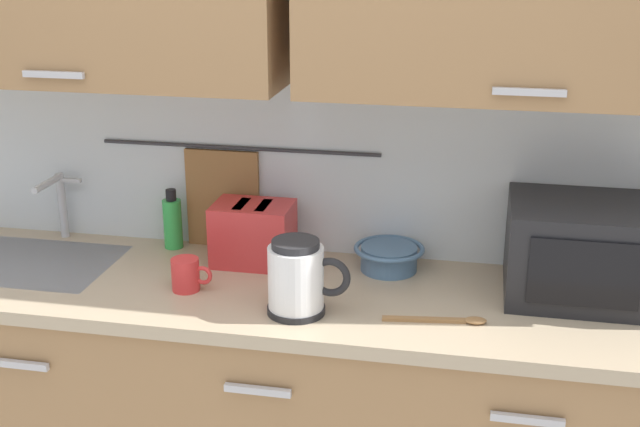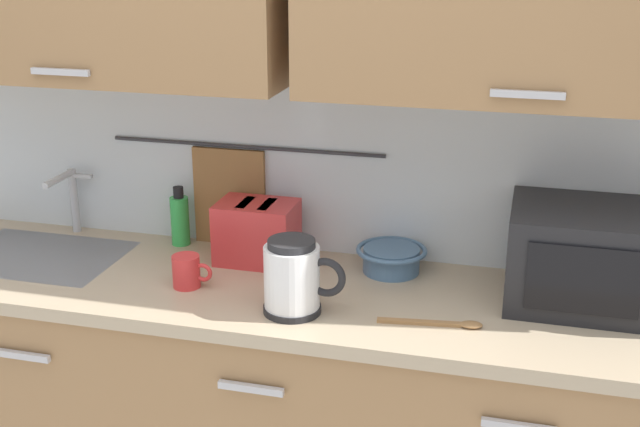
{
  "view_description": "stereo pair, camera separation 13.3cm",
  "coord_description": "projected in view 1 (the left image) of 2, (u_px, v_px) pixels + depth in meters",
  "views": [
    {
      "loc": [
        0.53,
        -1.83,
        1.89
      ],
      "look_at": [
        0.1,
        0.33,
        1.12
      ],
      "focal_mm": 46.49,
      "sensor_mm": 36.0,
      "label": 1
    },
    {
      "loc": [
        0.66,
        -1.8,
        1.89
      ],
      "look_at": [
        0.1,
        0.33,
        1.12
      ],
      "focal_mm": 46.49,
      "sensor_mm": 36.0,
      "label": 2
    }
  ],
  "objects": [
    {
      "name": "counter_unit",
      "position": [
        284.0,
        417.0,
        2.55
      ],
      "size": [
        2.53,
        0.64,
        0.9
      ],
      "color": "#997047",
      "rests_on": "ground"
    },
    {
      "name": "back_wall_assembly",
      "position": [
        301.0,
        59.0,
        2.41
      ],
      "size": [
        3.7,
        0.41,
        2.5
      ],
      "color": "silver",
      "rests_on": "ground"
    },
    {
      "name": "sink_faucet",
      "position": [
        58.0,
        198.0,
        2.71
      ],
      "size": [
        0.09,
        0.17,
        0.22
      ],
      "color": "#B2B5BA",
      "rests_on": "counter_unit"
    },
    {
      "name": "microwave",
      "position": [
        592.0,
        251.0,
        2.3
      ],
      "size": [
        0.46,
        0.35,
        0.27
      ],
      "color": "black",
      "rests_on": "counter_unit"
    },
    {
      "name": "electric_kettle",
      "position": [
        298.0,
        278.0,
        2.2
      ],
      "size": [
        0.23,
        0.16,
        0.21
      ],
      "color": "black",
      "rests_on": "counter_unit"
    },
    {
      "name": "dish_soap_bottle",
      "position": [
        173.0,
        222.0,
        2.66
      ],
      "size": [
        0.06,
        0.06,
        0.2
      ],
      "color": "green",
      "rests_on": "counter_unit"
    },
    {
      "name": "mug_near_sink",
      "position": [
        186.0,
        275.0,
        2.36
      ],
      "size": [
        0.12,
        0.08,
        0.09
      ],
      "color": "red",
      "rests_on": "counter_unit"
    },
    {
      "name": "mixing_bowl",
      "position": [
        389.0,
        256.0,
        2.5
      ],
      "size": [
        0.21,
        0.21,
        0.08
      ],
      "color": "#4C7093",
      "rests_on": "counter_unit"
    },
    {
      "name": "toaster",
      "position": [
        253.0,
        233.0,
        2.54
      ],
      "size": [
        0.26,
        0.17,
        0.19
      ],
      "color": "red",
      "rests_on": "counter_unit"
    },
    {
      "name": "wooden_spoon",
      "position": [
        447.0,
        320.0,
        2.18
      ],
      "size": [
        0.28,
        0.06,
        0.01
      ],
      "color": "#9E7042",
      "rests_on": "counter_unit"
    }
  ]
}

